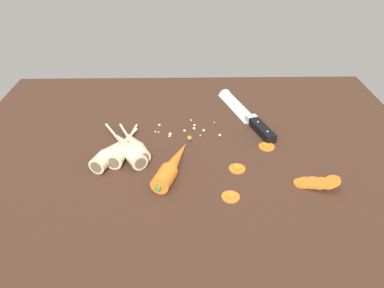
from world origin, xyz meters
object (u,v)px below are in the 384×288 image
Objects in this scene: whole_carrot at (173,165)px; parsnip_mid_right at (111,152)px; chefs_knife at (243,112)px; parsnip_front at (122,148)px; parsnip_back at (135,145)px; carrot_slice_stack at (317,183)px; carrot_slice_stray_mid at (237,168)px; parsnip_mid_left at (128,148)px; carrot_slice_stray_far at (267,146)px; carrot_slice_stray_near at (231,196)px.

whole_carrot reaches higher than parsnip_mid_right.
parsnip_front is (-32.81, -21.42, 1.33)cm from chefs_knife.
parsnip_back is at bearing 137.08° from whole_carrot.
carrot_slice_stack is 18.05cm from carrot_slice_stray_mid.
parsnip_mid_left is 45.05cm from carrot_slice_stack.
parsnip_front is 1.01× the size of parsnip_mid_right.
parsnip_mid_right and parsnip_back have the same top height.
parsnip_mid_right is at bearing -150.03° from parsnip_back.
parsnip_mid_left is at bearing 145.90° from whole_carrot.
chefs_knife is 1.58× the size of whole_carrot.
carrot_slice_stray_far is at bearing 2.58° from parsnip_back.
carrot_slice_stack is 19.56cm from carrot_slice_stray_near.
whole_carrot is 5.29× the size of carrot_slice_stray_far.
carrot_slice_stray_near is (12.53, -9.20, -1.74)cm from whole_carrot.
carrot_slice_stray_near is at bearing -104.18° from carrot_slice_stray_mid.
carrot_slice_stray_far is at bearing 4.69° from parsnip_mid_left.
parsnip_back is at bearing 23.77° from parsnip_front.
chefs_knife is 1.60× the size of parsnip_mid_left.
whole_carrot is 14.80cm from parsnip_front.
parsnip_back is 1.94× the size of carrot_slice_stack.
carrot_slice_stray_far is at bearing 6.87° from parsnip_mid_right.
parsnip_mid_right reaches higher than carrot_slice_stray_far.
carrot_slice_stray_mid is (-4.98, -28.01, -0.29)cm from chefs_knife.
chefs_knife is at bearing 33.41° from parsnip_mid_right.
carrot_slice_stray_mid is at bearing -8.95° from parsnip_mid_right.
parsnip_mid_right is 1.04× the size of parsnip_back.
parsnip_back is 4.79× the size of carrot_slice_stray_mid.
parsnip_front is 28.64cm from carrot_slice_stray_mid.
chefs_knife is at bearing 33.14° from parsnip_front.
parsnip_front reaches higher than carrot_slice_stack.
parsnip_mid_left reaches higher than carrot_slice_stack.
parsnip_back is (5.53, 3.19, 0.00)cm from parsnip_mid_right.
parsnip_mid_right is (-2.43, -1.83, -0.00)cm from parsnip_front.
parsnip_mid_left is 1.08× the size of parsnip_mid_right.
parsnip_mid_right is 6.39cm from parsnip_back.
whole_carrot is 15.24cm from carrot_slice_stray_mid.
whole_carrot is at bearing -176.25° from carrot_slice_stray_mid.
carrot_slice_stray_far is (11.30, 19.65, 0.00)cm from carrot_slice_stray_near.
parsnip_mid_left is 5.23× the size of carrot_slice_stray_far.
carrot_slice_stack is (41.41, -14.80, -0.87)cm from parsnip_back.
carrot_slice_stray_mid is at bearing 3.75° from whole_carrot.
parsnip_front is 2.03× the size of carrot_slice_stack.
parsnip_front is 0.93× the size of parsnip_mid_left.
parsnip_mid_left is at bearing 162.65° from carrot_slice_stack.
carrot_slice_stray_near is (-7.56, -38.20, -0.29)cm from chefs_knife.
chefs_knife is 36.77cm from carrot_slice_stack.
parsnip_back is 43.99cm from carrot_slice_stack.
carrot_slice_stray_mid is (27.82, -6.59, -1.62)cm from parsnip_front.
whole_carrot is at bearing 143.73° from carrot_slice_stray_near.
carrot_slice_stray_far is (23.84, 10.45, -1.74)cm from whole_carrot.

